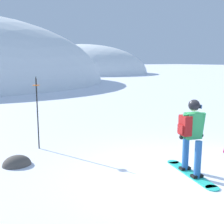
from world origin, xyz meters
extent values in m
plane|color=white|center=(0.00, 0.00, 0.00)|extent=(300.00, 300.00, 0.00)
ellipsoid|color=white|center=(21.31, 46.40, 0.00)|extent=(25.61, 23.05, 11.37)
cube|color=#23B7A3|center=(0.36, -0.18, 0.01)|extent=(0.66, 1.58, 0.02)
cylinder|color=#23B7A3|center=(0.55, 0.58, 0.01)|extent=(0.28, 0.28, 0.02)
cylinder|color=#23B7A3|center=(0.17, -0.93, 0.01)|extent=(0.28, 0.28, 0.02)
cube|color=black|center=(0.42, 0.06, 0.05)|extent=(0.28, 0.20, 0.06)
cube|color=black|center=(0.30, -0.41, 0.05)|extent=(0.28, 0.20, 0.06)
cylinder|color=#235699|center=(0.42, 0.06, 0.43)|extent=(0.15, 0.15, 0.82)
cylinder|color=#235699|center=(0.30, -0.41, 0.43)|extent=(0.15, 0.15, 0.82)
cube|color=#2D9351|center=(0.36, -0.18, 1.13)|extent=(0.40, 0.30, 0.58)
cylinder|color=#2D9351|center=(0.14, -0.12, 1.13)|extent=(0.14, 0.20, 0.57)
cylinder|color=#2D9351|center=(0.58, -0.23, 1.13)|extent=(0.14, 0.20, 0.57)
sphere|color=black|center=(0.13, -0.08, 0.88)|extent=(0.11, 0.11, 0.11)
sphere|color=black|center=(0.61, -0.20, 0.88)|extent=(0.11, 0.11, 0.11)
cube|color=maroon|center=(0.17, -0.13, 1.15)|extent=(0.24, 0.32, 0.44)
cube|color=maroon|center=(0.07, -0.10, 1.07)|extent=(0.11, 0.21, 0.20)
sphere|color=beige|center=(0.36, -0.18, 1.56)|extent=(0.21, 0.21, 0.21)
sphere|color=black|center=(0.36, -0.18, 1.59)|extent=(0.25, 0.25, 0.25)
cube|color=navy|center=(0.49, -0.21, 1.56)|extent=(0.07, 0.17, 0.08)
cylinder|color=black|center=(-1.93, 3.55, 1.02)|extent=(0.04, 0.04, 2.04)
cylinder|color=orange|center=(-1.93, 3.55, 1.86)|extent=(0.20, 0.20, 0.02)
cone|color=black|center=(-1.93, 3.55, 2.08)|extent=(0.04, 0.04, 0.08)
ellipsoid|color=#4C4742|center=(-2.83, 2.52, 0.00)|extent=(0.70, 0.60, 0.49)
camera|label=1|loc=(-4.41, -4.37, 2.54)|focal=45.51mm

